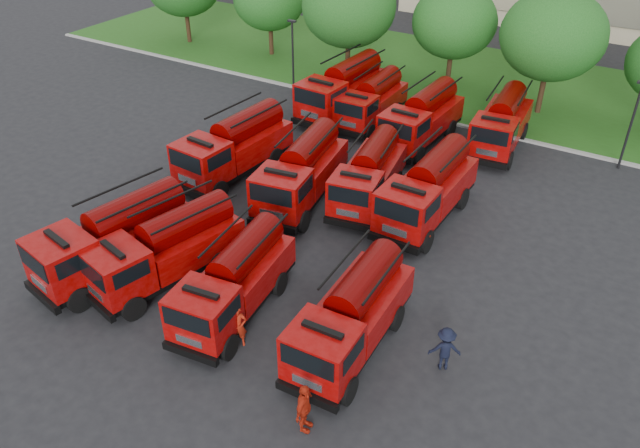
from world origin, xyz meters
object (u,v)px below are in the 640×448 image
at_px(fire_truck_2, 235,281).
at_px(firefighter_0, 240,344).
at_px(fire_truck_6, 369,174).
at_px(firefighter_4, 179,246).
at_px(fire_truck_0, 116,238).
at_px(fire_truck_1, 167,249).
at_px(fire_truck_4, 235,146).
at_px(firefighter_1, 206,335).
at_px(fire_truck_5, 302,172).
at_px(fire_truck_3, 352,315).
at_px(firefighter_2, 305,428).
at_px(fire_truck_7, 428,189).
at_px(fire_truck_8, 343,89).
at_px(fire_truck_10, 422,118).
at_px(firefighter_5, 415,246).
at_px(fire_truck_9, 372,101).
at_px(fire_truck_11, 502,123).
at_px(firefighter_3, 442,367).

height_order(fire_truck_2, firefighter_0, fire_truck_2).
relative_size(fire_truck_6, firefighter_4, 3.54).
xyz_separation_m(fire_truck_0, fire_truck_1, (2.33, 0.64, -0.08)).
bearing_deg(fire_truck_4, firefighter_1, -53.23).
bearing_deg(fire_truck_5, firefighter_4, -121.77).
xyz_separation_m(fire_truck_2, fire_truck_3, (4.90, 0.64, 0.04)).
height_order(fire_truck_2, fire_truck_4, fire_truck_4).
bearing_deg(fire_truck_4, firefighter_2, -40.78).
xyz_separation_m(fire_truck_3, fire_truck_7, (-1.16, 9.70, 0.11)).
bearing_deg(fire_truck_6, fire_truck_8, 116.22).
distance_m(firefighter_1, firefighter_4, 6.29).
relative_size(fire_truck_2, firefighter_2, 3.48).
distance_m(fire_truck_0, fire_truck_4, 9.59).
xyz_separation_m(fire_truck_1, fire_truck_10, (3.80, 17.78, 0.06)).
bearing_deg(firefighter_5, fire_truck_3, 125.22).
bearing_deg(fire_truck_3, fire_truck_6, 111.70).
distance_m(fire_truck_2, fire_truck_6, 10.35).
height_order(fire_truck_2, fire_truck_6, fire_truck_6).
height_order(fire_truck_9, fire_truck_11, fire_truck_11).
xyz_separation_m(fire_truck_7, fire_truck_10, (-3.65, 7.61, -0.02)).
bearing_deg(fire_truck_0, fire_truck_2, 15.44).
height_order(fire_truck_1, fire_truck_11, fire_truck_11).
distance_m(fire_truck_6, firefighter_5, 4.76).
bearing_deg(fire_truck_10, firefighter_0, -83.84).
bearing_deg(fire_truck_4, firefighter_0, -47.49).
bearing_deg(fire_truck_3, fire_truck_2, -175.18).
xyz_separation_m(fire_truck_9, firefighter_2, (9.28, -22.55, -1.48)).
bearing_deg(firefighter_1, fire_truck_4, 132.93).
relative_size(fire_truck_5, fire_truck_11, 1.06).
height_order(fire_truck_10, firefighter_3, fire_truck_10).
bearing_deg(firefighter_3, fire_truck_1, -22.38).
bearing_deg(firefighter_0, firefighter_4, 110.98).
xyz_separation_m(fire_truck_1, fire_truck_11, (8.04, 19.69, 0.01)).
distance_m(fire_truck_4, fire_truck_8, 10.24).
bearing_deg(fire_truck_2, fire_truck_1, 170.19).
distance_m(fire_truck_3, fire_truck_6, 10.64).
relative_size(fire_truck_8, firefighter_1, 5.03).
xyz_separation_m(fire_truck_3, fire_truck_6, (-4.37, 9.70, -0.01)).
xyz_separation_m(fire_truck_2, firefighter_4, (-5.06, 2.12, -1.50)).
bearing_deg(fire_truck_3, fire_truck_11, 89.12).
height_order(fire_truck_1, fire_truck_7, fire_truck_7).
height_order(fire_truck_1, firefighter_0, fire_truck_1).
relative_size(fire_truck_0, fire_truck_10, 1.05).
distance_m(fire_truck_0, fire_truck_7, 14.57).
xyz_separation_m(fire_truck_3, firefighter_1, (-5.04, -2.42, -1.54)).
height_order(fire_truck_8, firefighter_2, fire_truck_8).
distance_m(fire_truck_5, firefighter_1, 10.74).
xyz_separation_m(fire_truck_2, fire_truck_9, (-3.83, 19.08, -0.02)).
bearing_deg(fire_truck_1, firefighter_2, -8.49).
height_order(fire_truck_2, firefighter_5, fire_truck_2).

